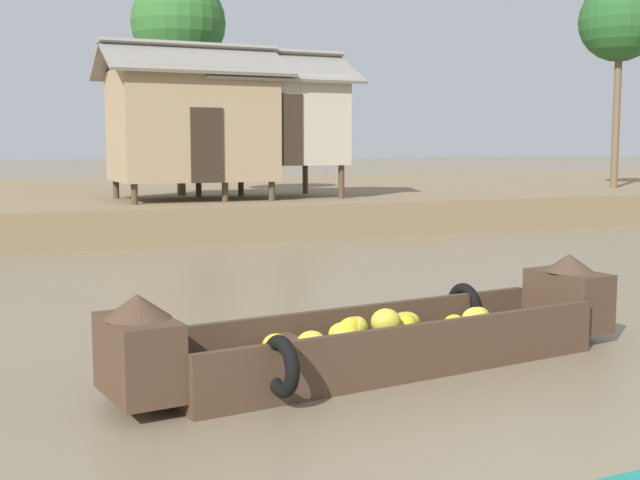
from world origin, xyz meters
The scene contains 7 objects.
ground_plane centered at (0.00, 10.00, 0.00)m, with size 300.00×300.00×0.00m, color #7A6B51.
riverbank_strip centered at (0.00, 25.13, 0.41)m, with size 160.00×20.00×0.82m, color #7F6B4C.
banana_boat centered at (0.20, 4.40, 0.32)m, with size 5.57×2.13×0.96m.
stilt_house_left centered at (1.88, 18.22, 2.77)m, with size 4.55×3.41×3.99m.
stilt_house_mid_left centered at (4.01, 18.32, 2.92)m, with size 4.28×3.38×3.94m.
palm_tree_mid centered at (16.56, 18.91, 6.28)m, with size 2.68×2.68×6.85m.
palm_tree_far centered at (2.10, 20.23, 5.55)m, with size 2.60×2.60×6.07m.
Camera 1 is at (-3.53, -2.56, 2.15)m, focal length 46.15 mm.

